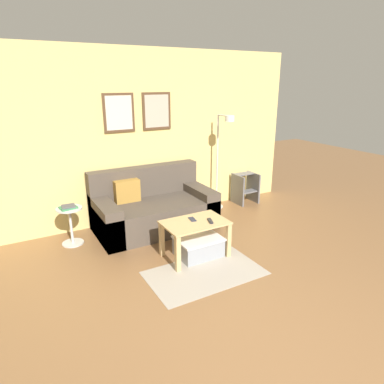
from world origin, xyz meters
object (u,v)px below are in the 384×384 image
book_stack (68,207)px  cell_phone (192,219)px  side_table (71,222)px  remote_control (210,221)px  floor_lamp (222,155)px  storage_bin (198,246)px  coffee_table (195,230)px  couch (153,209)px  step_stool (245,187)px

book_stack → cell_phone: size_ratio=1.65×
side_table → remote_control: (1.42, -1.19, 0.16)m
floor_lamp → storage_bin: bearing=-134.0°
coffee_table → book_stack: bearing=139.1°
side_table → floor_lamp: bearing=1.7°
remote_control → couch: bearing=121.1°
coffee_table → book_stack: size_ratio=3.37×
storage_bin → step_stool: bearing=36.4°
floor_lamp → book_stack: bearing=-178.1°
side_table → cell_phone: bearing=-39.0°
step_stool → remote_control: bearing=-139.9°
storage_bin → floor_lamp: bearing=46.0°
side_table → cell_phone: 1.64m
couch → remote_control: (0.26, -1.15, 0.18)m
remote_control → cell_phone: size_ratio=1.07×
couch → coffee_table: (0.10, -1.06, 0.06)m
couch → step_stool: (1.87, 0.20, -0.01)m
floor_lamp → side_table: 2.53m
couch → cell_phone: couch is taller
floor_lamp → step_stool: bearing=8.6°
coffee_table → step_stool: step_stool is taller
book_stack → coffee_table: bearing=-40.9°
remote_control → step_stool: bearing=58.4°
remote_control → step_stool: size_ratio=0.29×
cell_phone → couch: bearing=106.4°
coffee_table → storage_bin: 0.24m
side_table → step_stool: step_stool is taller
couch → step_stool: bearing=6.2°
coffee_table → cell_phone: size_ratio=5.54×
floor_lamp → remote_control: size_ratio=10.57×
floor_lamp → side_table: floor_lamp is taller
floor_lamp → cell_phone: (-1.18, -1.10, -0.49)m
floor_lamp → book_stack: size_ratio=6.87×
coffee_table → side_table: bearing=138.8°
book_stack → cell_phone: bearing=-38.7°
floor_lamp → step_stool: size_ratio=3.02×
couch → step_stool: size_ratio=3.23×
cell_phone → step_stool: 2.13m
storage_bin → remote_control: size_ratio=3.67×
couch → side_table: (-1.16, 0.04, 0.01)m
book_stack → step_stool: bearing=3.2°
side_table → step_stool: (3.03, 0.16, -0.03)m
floor_lamp → coffee_table: bearing=-135.3°
coffee_table → remote_control: remote_control is taller
book_stack → step_stool: 3.05m
couch → coffee_table: couch is taller
coffee_table → side_table: (-1.26, 1.10, -0.05)m
side_table → step_stool: size_ratio=0.97×
couch → book_stack: size_ratio=7.36×
couch → step_stool: couch is taller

